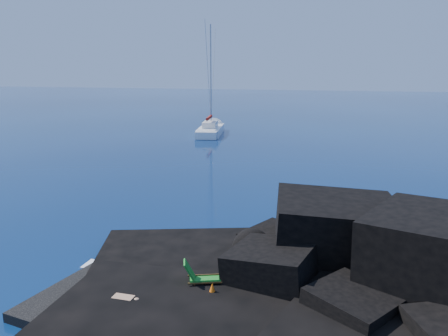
# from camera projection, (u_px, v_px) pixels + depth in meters

# --- Properties ---
(ground) EXTENTS (400.00, 400.00, 0.00)m
(ground) POSITION_uv_depth(u_px,v_px,m) (47.00, 294.00, 16.46)
(ground) COLOR #031132
(ground) RESTS_ON ground
(headland) EXTENTS (24.00, 24.00, 3.60)m
(headland) POSITION_uv_depth(u_px,v_px,m) (414.00, 314.00, 15.10)
(headland) COLOR black
(headland) RESTS_ON ground
(beach) EXTENTS (9.08, 6.86, 0.70)m
(beach) POSITION_uv_depth(u_px,v_px,m) (160.00, 308.00, 15.49)
(beach) COLOR black
(beach) RESTS_ON ground
(surf_foam) EXTENTS (10.00, 8.00, 0.06)m
(surf_foam) POSITION_uv_depth(u_px,v_px,m) (217.00, 260.00, 19.49)
(surf_foam) COLOR white
(surf_foam) RESTS_ON ground
(sailboat) EXTENTS (6.13, 14.10, 14.48)m
(sailboat) POSITION_uv_depth(u_px,v_px,m) (211.00, 134.00, 59.31)
(sailboat) COLOR white
(sailboat) RESTS_ON ground
(deck_chair) EXTENTS (1.90, 1.41, 1.19)m
(deck_chair) POSITION_uv_depth(u_px,v_px,m) (210.00, 273.00, 16.09)
(deck_chair) COLOR #1B7A22
(deck_chair) RESTS_ON beach
(towel) EXTENTS (2.11, 1.10, 0.05)m
(towel) POSITION_uv_depth(u_px,v_px,m) (124.00, 304.00, 15.06)
(towel) COLOR white
(towel) RESTS_ON beach
(sunbather) EXTENTS (1.98, 0.61, 0.27)m
(sunbather) POSITION_uv_depth(u_px,v_px,m) (123.00, 299.00, 15.03)
(sunbather) COLOR tan
(sunbather) RESTS_ON towel
(marker_cone) EXTENTS (0.48, 0.48, 0.60)m
(marker_cone) POSITION_uv_depth(u_px,v_px,m) (212.00, 291.00, 15.38)
(marker_cone) COLOR orange
(marker_cone) RESTS_ON beach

